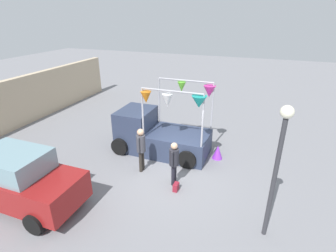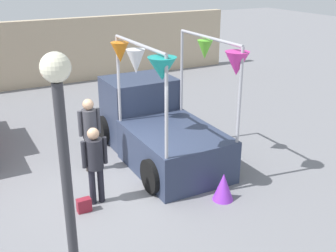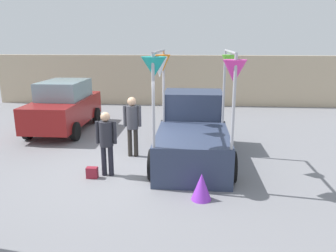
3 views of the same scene
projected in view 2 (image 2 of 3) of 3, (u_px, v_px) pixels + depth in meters
ground_plane at (117, 189)px, 9.25m from camera, size 60.00×60.00×0.00m
vendor_truck at (155, 123)px, 10.68m from camera, size 2.39×4.13×3.12m
person_customer at (95, 159)px, 8.39m from camera, size 0.53×0.34×1.66m
person_vendor at (90, 128)px, 9.74m from camera, size 0.53×0.34×1.78m
handbag at (84, 205)px, 8.38m from camera, size 0.28×0.16×0.28m
street_lamp at (65, 170)px, 4.66m from camera, size 0.32×0.32×3.82m
brick_boundary_wall at (27, 55)px, 16.44m from camera, size 18.00×0.36×2.60m
folded_kite_bundle_violet at (223, 187)px, 8.75m from camera, size 0.61×0.61×0.60m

